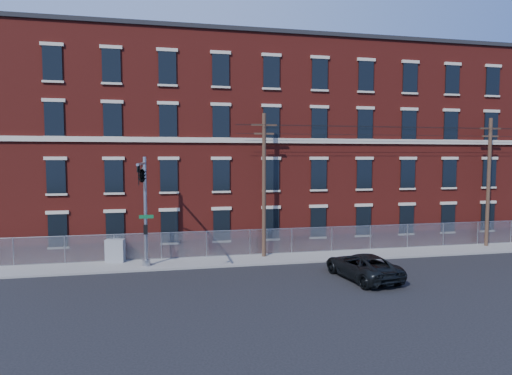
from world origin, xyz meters
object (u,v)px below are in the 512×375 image
Objects in this scene: traffic_signal_mast at (143,187)px; utility_cabinet at (115,251)px; utility_pole_near at (264,182)px; pickup_truck at (362,266)px.

traffic_signal_mast is 6.27m from utility_cabinet.
utility_cabinet is (-2.08, 3.82, -4.51)m from traffic_signal_mast.
utility_pole_near is 8.94m from pickup_truck.
utility_pole_near is at bearing 8.05° from utility_cabinet.
utility_pole_near reaches higher than pickup_truck.
pickup_truck is at bearing -14.09° from utility_cabinet.
pickup_truck is 16.01m from utility_cabinet.
utility_cabinet is (-10.08, 0.40, -4.46)m from utility_pole_near.
utility_pole_near is (8.00, 3.42, -0.05)m from traffic_signal_mast.
utility_pole_near is 6.62× the size of utility_cabinet.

